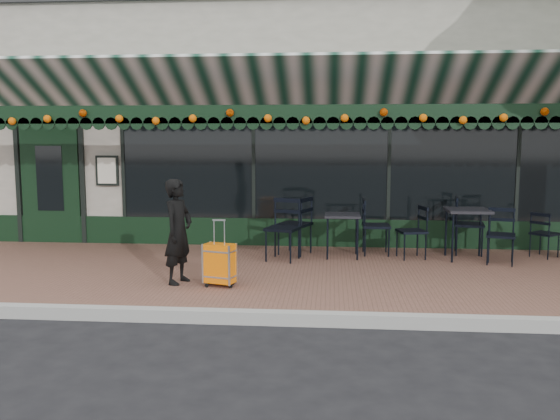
# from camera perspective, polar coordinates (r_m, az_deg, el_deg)

# --- Properties ---
(ground) EXTENTS (80.00, 80.00, 0.00)m
(ground) POSITION_cam_1_polar(r_m,az_deg,el_deg) (6.92, 1.53, -10.77)
(ground) COLOR black
(ground) RESTS_ON ground
(sidewalk) EXTENTS (18.00, 4.00, 0.15)m
(sidewalk) POSITION_cam_1_polar(r_m,az_deg,el_deg) (8.82, 2.31, -6.32)
(sidewalk) COLOR brown
(sidewalk) RESTS_ON ground
(curb) EXTENTS (18.00, 0.16, 0.15)m
(curb) POSITION_cam_1_polar(r_m,az_deg,el_deg) (6.82, 1.49, -10.38)
(curb) COLOR #9E9E99
(curb) RESTS_ON ground
(restaurant_building) EXTENTS (12.00, 9.60, 4.50)m
(restaurant_building) POSITION_cam_1_polar(r_m,az_deg,el_deg) (14.41, 3.44, 7.69)
(restaurant_building) COLOR gray
(restaurant_building) RESTS_ON ground
(woman) EXTENTS (0.48, 0.59, 1.41)m
(woman) POSITION_cam_1_polar(r_m,az_deg,el_deg) (8.06, -9.77, -2.05)
(woman) COLOR black
(woman) RESTS_ON sidewalk
(suitcase) EXTENTS (0.43, 0.32, 0.89)m
(suitcase) POSITION_cam_1_polar(r_m,az_deg,el_deg) (7.89, -5.83, -5.21)
(suitcase) COLOR orange
(suitcase) RESTS_ON sidewalk
(cafe_table_a) EXTENTS (0.66, 0.66, 0.82)m
(cafe_table_a) POSITION_cam_1_polar(r_m,az_deg,el_deg) (9.95, 17.60, -0.38)
(cafe_table_a) COLOR black
(cafe_table_a) RESTS_ON sidewalk
(cafe_table_b) EXTENTS (0.58, 0.58, 0.71)m
(cafe_table_b) POSITION_cam_1_polar(r_m,az_deg,el_deg) (9.73, 6.03, -0.82)
(cafe_table_b) COLOR black
(cafe_table_b) RESTS_ON sidewalk
(chair_a_left) EXTENTS (0.52, 0.52, 0.87)m
(chair_a_left) POSITION_cam_1_polar(r_m,az_deg,el_deg) (9.84, 12.54, -2.07)
(chair_a_left) COLOR black
(chair_a_left) RESTS_ON sidewalk
(chair_a_right) EXTENTS (0.57, 0.57, 0.99)m
(chair_a_right) POSITION_cam_1_polar(r_m,az_deg,el_deg) (10.43, 17.74, -1.40)
(chair_a_right) COLOR black
(chair_a_right) RESTS_ON sidewalk
(chair_a_front) EXTENTS (0.54, 0.54, 0.88)m
(chair_a_front) POSITION_cam_1_polar(r_m,az_deg,el_deg) (9.80, 20.48, -2.35)
(chair_a_front) COLOR black
(chair_a_front) RESTS_ON sidewalk
(chair_a_extra) EXTENTS (0.54, 0.54, 0.76)m
(chair_a_extra) POSITION_cam_1_polar(r_m,az_deg,el_deg) (10.63, 24.13, -2.13)
(chair_a_extra) COLOR black
(chair_a_extra) RESTS_ON sidewalk
(chair_b_left) EXTENTS (0.65, 0.65, 0.99)m
(chair_b_left) POSITION_cam_1_polar(r_m,az_deg,el_deg) (9.94, 1.44, -1.45)
(chair_b_left) COLOR black
(chair_b_left) RESTS_ON sidewalk
(chair_b_right) EXTENTS (0.48, 0.48, 0.95)m
(chair_b_right) POSITION_cam_1_polar(r_m,az_deg,el_deg) (10.04, 9.23, -1.57)
(chair_b_right) COLOR black
(chair_b_right) RESTS_ON sidewalk
(chair_b_front) EXTENTS (0.61, 0.61, 1.00)m
(chair_b_front) POSITION_cam_1_polar(r_m,az_deg,el_deg) (9.43, 0.25, -1.87)
(chair_b_front) COLOR black
(chair_b_front) RESTS_ON sidewalk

